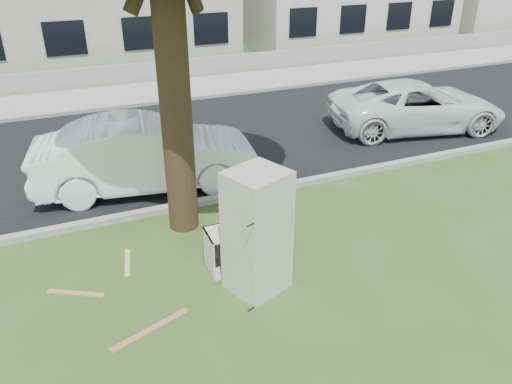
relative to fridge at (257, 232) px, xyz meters
name	(u,v)px	position (x,y,z in m)	size (l,w,h in m)	color
ground	(240,273)	(-0.13, 0.40, -0.96)	(120.00, 120.00, 0.00)	#304A1A
road	(155,145)	(-0.13, 6.40, -0.96)	(120.00, 7.00, 0.01)	black
kerb_near	(195,206)	(-0.13, 2.85, -0.96)	(120.00, 0.18, 0.12)	gray
kerb_far	(129,108)	(-0.13, 9.95, -0.96)	(120.00, 0.18, 0.12)	gray
sidewalk	(121,96)	(-0.13, 11.40, -0.96)	(120.00, 2.80, 0.01)	gray
low_wall	(113,75)	(-0.13, 13.00, -0.61)	(120.00, 0.15, 0.70)	gray
fridge	(257,232)	(0.00, 0.00, 0.00)	(0.79, 0.74, 1.93)	#B2ABA0
cabinet	(235,248)	(-0.12, 0.61, -0.62)	(0.89, 0.55, 0.70)	white
plank_a	(151,330)	(-1.73, -0.33, -0.95)	(1.21, 0.10, 0.02)	#A67050
plank_b	(76,293)	(-2.59, 0.89, -0.95)	(0.89, 0.09, 0.02)	tan
plank_c	(127,262)	(-1.73, 1.40, -0.95)	(0.76, 0.09, 0.02)	#D2B674
car_center	(147,154)	(-0.76, 4.07, -0.21)	(1.60, 4.60, 1.52)	white
car_right	(417,106)	(6.88, 4.81, -0.30)	(2.20, 4.78, 1.33)	white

